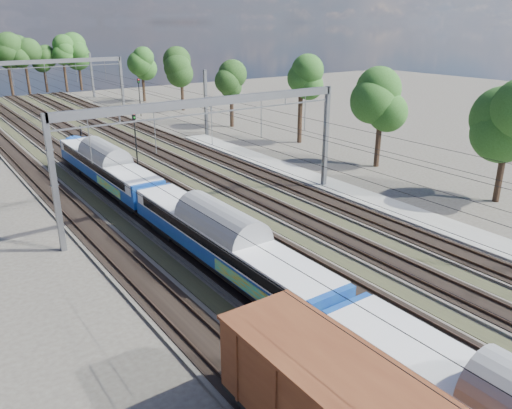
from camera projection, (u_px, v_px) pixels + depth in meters
track_bed at (138, 169)px, 50.47m from camera, size 21.00×130.00×0.34m
platform at (418, 218)px, 37.82m from camera, size 3.00×70.00×0.30m
catenary at (108, 97)px, 54.37m from camera, size 25.65×130.00×9.00m
tree_belt at (70, 58)px, 88.63m from camera, size 40.32×99.96×11.78m
emu_train at (225, 236)px, 28.95m from camera, size 2.78×58.85×4.06m
worker at (81, 132)px, 64.52m from camera, size 0.55×0.68×1.60m
signal_near at (135, 134)px, 48.96m from camera, size 0.42×0.39×5.93m
signal_far at (139, 93)px, 78.25m from camera, size 0.40×0.37×5.89m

